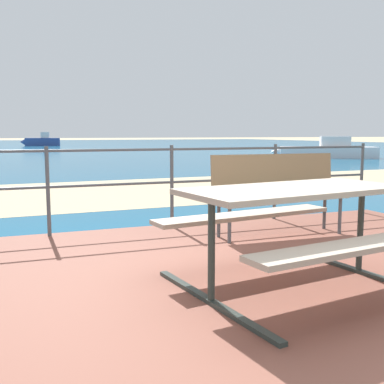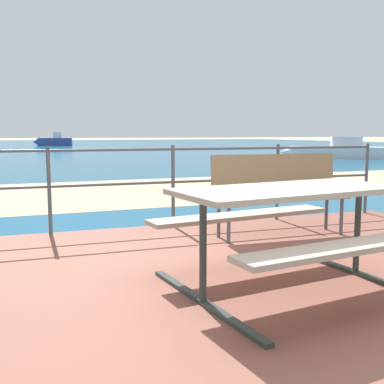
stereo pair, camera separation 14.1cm
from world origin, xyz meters
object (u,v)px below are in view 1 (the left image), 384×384
object	(u,v)px
picnic_table	(294,211)
boat_mid	(41,141)
park_bench	(277,187)
boat_near	(327,151)

from	to	relation	value
picnic_table	boat_mid	xyz separation A→B (m)	(0.74, 44.38, -0.20)
picnic_table	boat_mid	bearing A→B (deg)	80.97
park_bench	boat_near	world-z (taller)	boat_near
park_bench	boat_near	size ratio (longest dim) A/B	0.32
picnic_table	boat_near	world-z (taller)	boat_near
picnic_table	park_bench	world-z (taller)	park_bench
boat_mid	park_bench	bearing A→B (deg)	100.49
park_bench	boat_mid	xyz separation A→B (m)	(-0.14, 42.72, -0.16)
boat_mid	boat_near	bearing A→B (deg)	123.27
picnic_table	park_bench	distance (m)	1.88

